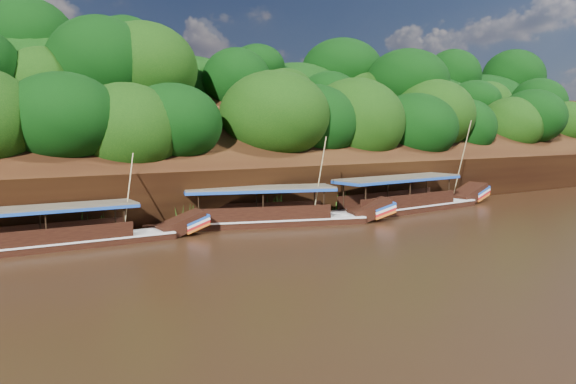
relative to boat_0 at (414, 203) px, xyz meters
name	(u,v)px	position (x,y,z in m)	size (l,w,h in m)	color
ground	(352,242)	(-11.99, -6.83, -0.62)	(160.00, 160.00, 0.00)	black
riverbank	(187,179)	(-12.00, 15.89, 1.27)	(120.00, 30.06, 19.40)	black
boat_0	(414,203)	(0.00, 0.00, 0.00)	(17.05, 3.62, 7.54)	black
boat_1	(283,216)	(-12.05, 0.19, -0.04)	(14.68, 6.76, 6.31)	black
boat_2	(74,237)	(-25.24, 0.57, -0.10)	(14.59, 2.59, 5.39)	black
reeds	(223,211)	(-15.32, 2.46, 0.27)	(50.12, 2.37, 2.10)	#2A5E17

